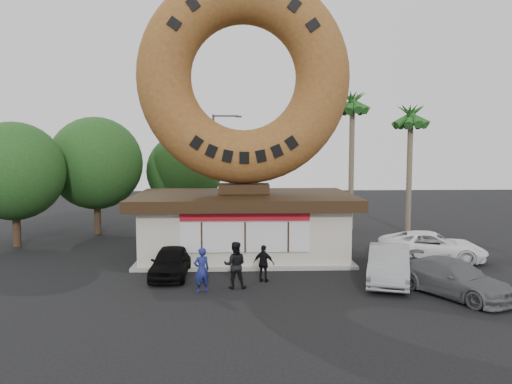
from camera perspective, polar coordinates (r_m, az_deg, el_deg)
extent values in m
plane|color=black|center=(20.64, -1.09, -10.90)|extent=(90.00, 90.00, 0.00)
cube|color=beige|center=(26.17, -1.39, -4.08)|extent=(10.00, 6.00, 3.00)
cube|color=#999993|center=(26.44, -1.38, -7.13)|extent=(10.60, 6.60, 0.15)
cube|color=#3F3F3F|center=(25.96, -1.39, -0.70)|extent=(10.00, 6.00, 0.10)
cube|color=black|center=(25.97, -1.39, -0.81)|extent=(11.20, 7.20, 0.55)
cube|color=silver|center=(23.16, -1.26, -5.18)|extent=(6.00, 0.12, 1.40)
cube|color=red|center=(22.98, -1.26, -2.74)|extent=(6.00, 0.10, 0.45)
cube|color=black|center=(25.92, -1.40, 0.39)|extent=(2.60, 1.40, 0.50)
torus|color=#935E2B|center=(26.06, -1.42, 12.94)|extent=(10.86, 2.77, 10.86)
cylinder|color=#473321|center=(34.29, -17.68, -1.86)|extent=(0.44, 0.44, 3.30)
sphere|color=#184519|center=(34.07, -17.82, 3.16)|extent=(6.00, 6.00, 6.00)
cylinder|color=#473321|center=(35.27, -8.15, -1.83)|extent=(0.44, 0.44, 2.86)
sphere|color=#184519|center=(35.04, -8.21, 2.39)|extent=(5.20, 5.20, 5.20)
cylinder|color=#473321|center=(31.72, -25.71, -2.89)|extent=(0.44, 0.44, 3.08)
sphere|color=#184519|center=(31.47, -25.91, 2.17)|extent=(5.60, 5.60, 5.60)
cylinder|color=#726651|center=(34.76, 10.85, 3.10)|extent=(0.36, 0.36, 9.00)
cylinder|color=#726651|center=(34.33, 17.11, 2.10)|extent=(0.36, 0.36, 8.00)
cylinder|color=#59595E|center=(35.90, -4.86, 2.44)|extent=(0.18, 0.18, 8.00)
cylinder|color=#59595E|center=(35.89, -3.46, 8.68)|extent=(1.80, 0.12, 0.12)
cube|color=#59595E|center=(35.88, -2.01, 8.61)|extent=(0.45, 0.20, 0.12)
imported|color=navy|center=(19.94, -6.24, -8.85)|extent=(0.77, 0.66, 1.79)
imported|color=black|center=(20.39, -2.41, -8.33)|extent=(0.96, 0.77, 1.91)
imported|color=black|center=(21.32, 0.90, -8.18)|extent=(1.00, 0.70, 1.58)
imported|color=black|center=(22.49, -9.73, -7.88)|extent=(1.65, 3.91, 1.32)
imported|color=#959699|center=(21.97, 14.94, -8.01)|extent=(2.99, 4.95, 1.54)
imported|color=slate|center=(20.88, 21.63, -9.13)|extent=(4.04, 5.06, 1.37)
imported|color=white|center=(26.70, 19.42, -5.88)|extent=(5.72, 3.86, 1.45)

